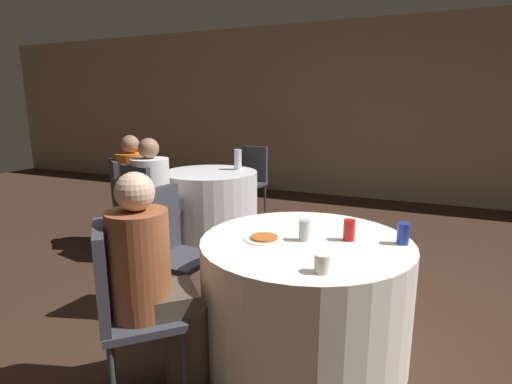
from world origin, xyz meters
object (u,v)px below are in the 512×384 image
Objects in this scene: bottle_far at (238,159)px; person_floral_shirt at (156,287)px; chair_near_southwest at (122,299)px; person_orange_shirt at (140,190)px; chair_near_west at (170,241)px; chair_far_southwest at (124,195)px; chair_far_north at (252,175)px; soda_can_red at (349,230)px; table_near at (304,298)px; table_far at (210,203)px; soda_can_blue at (403,234)px; soda_can_silver at (305,230)px; chair_far_south at (144,204)px; person_white_shirt at (156,195)px; pizza_plate_near at (264,238)px.

person_floral_shirt is at bearing -72.42° from bottle_far.
person_orange_shirt reaches higher than chair_near_southwest.
chair_near_west is 1.66m from chair_far_southwest.
person_orange_shirt is at bearing 74.67° from chair_far_north.
person_floral_shirt is at bearing -140.64° from soda_can_red.
table_near is 1.11× the size of table_far.
person_floral_shirt is (1.61, -1.84, -0.01)m from person_orange_shirt.
chair_far_southwest is at bearing 161.45° from soda_can_blue.
chair_far_north is 7.73× the size of soda_can_silver.
soda_can_blue is at bearing 134.84° from chair_far_north.
chair_far_southwest is (-0.43, 0.21, 0.00)m from chair_far_south.
person_white_shirt is at bearing 168.31° from chair_near_southwest.
person_floral_shirt is 4.94× the size of bottle_far.
chair_near_southwest is 2.46m from person_orange_shirt.
chair_far_southwest is at bearing -179.15° from person_floral_shirt.
chair_near_west is 7.73× the size of soda_can_silver.
bottle_far is at bearing 124.88° from table_near.
person_white_shirt is 1.00× the size of person_orange_shirt.
table_near is 1.30× the size of chair_far_southwest.
chair_near_southwest is 0.84m from pizza_plate_near.
soda_can_blue is at bearing 80.33° from chair_near_southwest.
person_floral_shirt is at bearing -135.64° from table_near.
chair_far_north is at bearing 119.51° from soda_can_silver.
chair_near_west is at bearing -179.91° from soda_can_red.
table_far is 1.17× the size of chair_far_south.
person_floral_shirt reaches higher than person_orange_shirt.
table_far is at bearing 137.84° from soda_can_red.
chair_far_southwest is 0.79× the size of person_floral_shirt.
soda_can_silver reaches higher than table_far.
soda_can_blue is at bearing -44.65° from bottle_far.
table_far is 1.17× the size of chair_far_southwest.
soda_can_silver is 0.50× the size of bottle_far.
chair_far_south reaches higher than table_near.
person_floral_shirt reaches higher than chair_near_southwest.
person_floral_shirt is at bearing 35.76° from chair_near_west.
table_far is 0.85m from person_white_shirt.
soda_can_silver reaches higher than table_near.
chair_far_south is 0.79× the size of person_white_shirt.
person_floral_shirt reaches higher than pizza_plate_near.
pizza_plate_near is at bearing -60.46° from bottle_far.
person_orange_shirt is at bearing 90.00° from chair_far_southwest.
soda_can_silver is (2.22, -1.25, 0.20)m from person_orange_shirt.
person_orange_shirt is at bearing -130.21° from bottle_far.
table_near is at bearing 90.00° from chair_near_west.
soda_can_silver is (1.02, -0.10, 0.24)m from chair_near_west.
soda_can_red is at bearing -168.79° from soda_can_blue.
person_floral_shirt is at bearing -146.52° from soda_can_blue.
table_far is at bearing 90.00° from chair_far_southwest.
chair_far_south is (-1.91, 0.90, 0.19)m from table_near.
person_floral_shirt is at bearing -65.91° from table_far.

